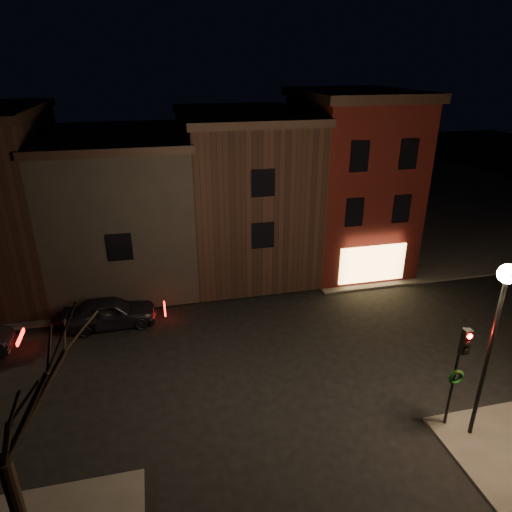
{
  "coord_description": "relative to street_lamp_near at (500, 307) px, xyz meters",
  "views": [
    {
      "loc": [
        -3.93,
        -16.26,
        12.18
      ],
      "look_at": [
        0.8,
        4.04,
        3.2
      ],
      "focal_mm": 32.0,
      "sensor_mm": 36.0,
      "label": 1
    }
  ],
  "objects": [
    {
      "name": "ground",
      "position": [
        -6.2,
        6.0,
        -5.18
      ],
      "size": [
        120.0,
        120.0,
        0.0
      ],
      "primitive_type": "plane",
      "color": "black",
      "rests_on": "ground"
    },
    {
      "name": "row_building_b",
      "position": [
        -11.95,
        16.5,
        -0.85
      ],
      "size": [
        7.8,
        10.3,
        8.4
      ],
      "color": "black",
      "rests_on": "ground"
    },
    {
      "name": "row_building_a",
      "position": [
        -4.7,
        16.5,
        -0.34
      ],
      "size": [
        7.3,
        10.3,
        9.4
      ],
      "color": "black",
      "rests_on": "ground"
    },
    {
      "name": "sidewalk_far_right",
      "position": [
        13.8,
        26.0,
        -5.12
      ],
      "size": [
        30.0,
        30.0,
        0.12
      ],
      "primitive_type": "cube",
      "color": "#2D2B28",
      "rests_on": "ground"
    },
    {
      "name": "parked_car_a",
      "position": [
        -12.7,
        10.39,
        -4.43
      ],
      "size": [
        4.46,
        1.9,
        1.5
      ],
      "primitive_type": "imported",
      "rotation": [
        0.0,
        0.0,
        1.6
      ],
      "color": "black",
      "rests_on": "ground"
    },
    {
      "name": "traffic_signal",
      "position": [
        -0.6,
        0.49,
        -2.37
      ],
      "size": [
        0.58,
        0.38,
        4.05
      ],
      "color": "black",
      "rests_on": "sidewalk_near_right"
    },
    {
      "name": "corner_building",
      "position": [
        1.8,
        15.47,
        0.22
      ],
      "size": [
        6.5,
        8.5,
        10.5
      ],
      "color": "#3E0D0B",
      "rests_on": "ground"
    },
    {
      "name": "street_lamp_near",
      "position": [
        0.0,
        0.0,
        0.0
      ],
      "size": [
        0.6,
        0.6,
        6.48
      ],
      "color": "black",
      "rests_on": "sidewalk_near_right"
    }
  ]
}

